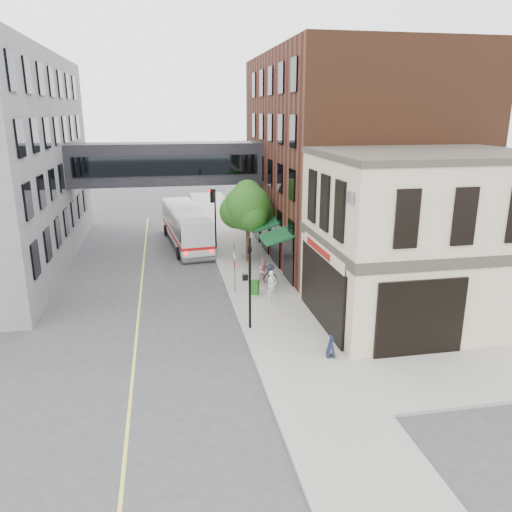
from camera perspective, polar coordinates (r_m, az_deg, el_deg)
name	(u,v)px	position (r m, az deg, el deg)	size (l,w,h in m)	color
ground	(249,350)	(22.63, -0.80, -10.67)	(120.00, 120.00, 0.00)	#38383A
sidewalk_main	(243,258)	(35.79, -1.51, -0.26)	(4.00, 60.00, 0.15)	gray
corner_building	(421,238)	(25.87, 18.34, 1.93)	(10.19, 8.12, 8.45)	beige
brick_building	(348,157)	(37.51, 10.51, 11.01)	(13.76, 18.00, 14.00)	#4B2817
skyway_bridge	(167,164)	(38.07, -10.15, 10.36)	(14.00, 3.18, 3.00)	black
traffic_signal_near	(249,272)	(23.37, -0.79, -1.86)	(0.44, 0.22, 4.60)	black
traffic_signal_far	(213,207)	(37.70, -4.91, 5.64)	(0.53, 0.28, 4.50)	black
street_sign_pole	(235,263)	(28.40, -2.47, -0.78)	(0.08, 0.75, 3.00)	gray
street_tree	(247,207)	(34.17, -1.02, 5.57)	(3.80, 3.20, 5.60)	#382619
lane_marking	(142,283)	(31.63, -12.95, -3.07)	(0.12, 40.00, 0.01)	#D8CC4C
bus	(186,225)	(39.67, -8.02, 3.54)	(3.54, 10.96, 2.90)	silver
pedestrian_a	(272,286)	(27.40, 1.85, -3.44)	(0.63, 0.41, 1.73)	silver
pedestrian_b	(264,271)	(30.18, 0.93, -1.72)	(0.76, 0.59, 1.57)	#CB8390
pedestrian_c	(270,277)	(29.21, 1.62, -2.38)	(0.99, 0.57, 1.53)	black
newspaper_box	(255,287)	(28.50, -0.12, -3.61)	(0.41, 0.37, 0.83)	#185914
sandwich_board	(331,347)	(21.82, 8.56, -10.20)	(0.32, 0.50, 0.89)	black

